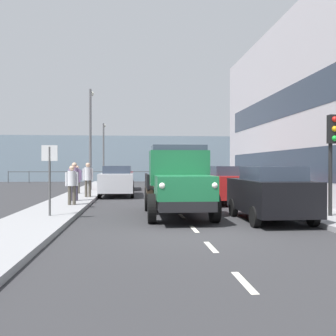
{
  "coord_description": "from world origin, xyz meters",
  "views": [
    {
      "loc": [
        1.64,
        9.91,
        1.76
      ],
      "look_at": [
        -0.38,
        -13.04,
        1.6
      ],
      "focal_mm": 41.01,
      "sensor_mm": 36.0,
      "label": 1
    }
  ],
  "objects_px": {
    "car_silver_oppositeside_0": "(117,180)",
    "pedestrian_with_bag": "(77,177)",
    "truck_vintage_green": "(178,182)",
    "pedestrian_near_railing": "(74,178)",
    "lamp_post_far": "(104,146)",
    "lamp_post_promenade": "(91,130)",
    "street_sign": "(50,168)",
    "car_maroon_oppositeside_1": "(121,177)",
    "car_white_kerbside_2": "(206,180)",
    "pedestrian_couple_b": "(88,177)",
    "car_red_kerbside_1": "(227,184)",
    "traffic_light_near": "(332,143)",
    "pedestrian_by_lamp": "(72,182)",
    "car_black_kerbside_near": "(270,193)",
    "car_navy_kerbside_3": "(193,177)"
  },
  "relations": [
    {
      "from": "lamp_post_promenade",
      "to": "car_maroon_oppositeside_1",
      "type": "bearing_deg",
      "value": -128.59
    },
    {
      "from": "car_navy_kerbside_3",
      "to": "pedestrian_near_railing",
      "type": "bearing_deg",
      "value": 55.36
    },
    {
      "from": "car_white_kerbside_2",
      "to": "car_silver_oppositeside_0",
      "type": "distance_m",
      "value": 5.25
    },
    {
      "from": "car_red_kerbside_1",
      "to": "traffic_light_near",
      "type": "xyz_separation_m",
      "value": [
        -1.99,
        5.73,
        1.58
      ]
    },
    {
      "from": "car_maroon_oppositeside_1",
      "to": "lamp_post_far",
      "type": "height_order",
      "value": "lamp_post_far"
    },
    {
      "from": "pedestrian_near_railing",
      "to": "street_sign",
      "type": "relative_size",
      "value": 0.77
    },
    {
      "from": "truck_vintage_green",
      "to": "pedestrian_near_railing",
      "type": "xyz_separation_m",
      "value": [
        4.2,
        -4.78,
        -0.0
      ]
    },
    {
      "from": "lamp_post_far",
      "to": "street_sign",
      "type": "xyz_separation_m",
      "value": [
        -0.26,
        24.96,
        -1.9
      ]
    },
    {
      "from": "truck_vintage_green",
      "to": "pedestrian_by_lamp",
      "type": "height_order",
      "value": "truck_vintage_green"
    },
    {
      "from": "car_navy_kerbside_3",
      "to": "pedestrian_with_bag",
      "type": "bearing_deg",
      "value": 36.32
    },
    {
      "from": "pedestrian_with_bag",
      "to": "car_navy_kerbside_3",
      "type": "bearing_deg",
      "value": -143.68
    },
    {
      "from": "lamp_post_promenade",
      "to": "lamp_post_far",
      "type": "relative_size",
      "value": 1.17
    },
    {
      "from": "car_navy_kerbside_3",
      "to": "lamp_post_promenade",
      "type": "relative_size",
      "value": 0.62
    },
    {
      "from": "car_white_kerbside_2",
      "to": "pedestrian_couple_b",
      "type": "xyz_separation_m",
      "value": [
        6.6,
        2.84,
        0.28
      ]
    },
    {
      "from": "car_maroon_oppositeside_1",
      "to": "street_sign",
      "type": "relative_size",
      "value": 1.95
    },
    {
      "from": "pedestrian_by_lamp",
      "to": "street_sign",
      "type": "bearing_deg",
      "value": 87.25
    },
    {
      "from": "car_black_kerbside_near",
      "to": "street_sign",
      "type": "height_order",
      "value": "street_sign"
    },
    {
      "from": "car_navy_kerbside_3",
      "to": "car_maroon_oppositeside_1",
      "type": "relative_size",
      "value": 0.94
    },
    {
      "from": "lamp_post_far",
      "to": "street_sign",
      "type": "relative_size",
      "value": 2.52
    },
    {
      "from": "pedestrian_with_bag",
      "to": "lamp_post_promenade",
      "type": "relative_size",
      "value": 0.24
    },
    {
      "from": "pedestrian_couple_b",
      "to": "pedestrian_with_bag",
      "type": "xyz_separation_m",
      "value": [
        0.91,
        -2.49,
        -0.09
      ]
    },
    {
      "from": "pedestrian_with_bag",
      "to": "lamp_post_far",
      "type": "bearing_deg",
      "value": -91.17
    },
    {
      "from": "car_red_kerbside_1",
      "to": "car_silver_oppositeside_0",
      "type": "distance_m",
      "value": 7.04
    },
    {
      "from": "lamp_post_promenade",
      "to": "street_sign",
      "type": "bearing_deg",
      "value": 90.81
    },
    {
      "from": "pedestrian_with_bag",
      "to": "car_maroon_oppositeside_1",
      "type": "bearing_deg",
      "value": -111.33
    },
    {
      "from": "car_black_kerbside_near",
      "to": "car_red_kerbside_1",
      "type": "bearing_deg",
      "value": -90.0
    },
    {
      "from": "car_silver_oppositeside_0",
      "to": "pedestrian_with_bag",
      "type": "xyz_separation_m",
      "value": [
        2.28,
        -0.15,
        0.19
      ]
    },
    {
      "from": "truck_vintage_green",
      "to": "car_red_kerbside_1",
      "type": "height_order",
      "value": "truck_vintage_green"
    },
    {
      "from": "pedestrian_with_bag",
      "to": "traffic_light_near",
      "type": "relative_size",
      "value": 0.5
    },
    {
      "from": "car_maroon_oppositeside_1",
      "to": "traffic_light_near",
      "type": "distance_m",
      "value": 18.03
    },
    {
      "from": "pedestrian_with_bag",
      "to": "street_sign",
      "type": "distance_m",
      "value": 9.77
    },
    {
      "from": "truck_vintage_green",
      "to": "street_sign",
      "type": "distance_m",
      "value": 4.23
    },
    {
      "from": "car_maroon_oppositeside_1",
      "to": "pedestrian_with_bag",
      "type": "distance_m",
      "value": 6.28
    },
    {
      "from": "truck_vintage_green",
      "to": "lamp_post_far",
      "type": "distance_m",
      "value": 25.07
    },
    {
      "from": "truck_vintage_green",
      "to": "lamp_post_promenade",
      "type": "bearing_deg",
      "value": -71.15
    },
    {
      "from": "car_navy_kerbside_3",
      "to": "car_silver_oppositeside_0",
      "type": "height_order",
      "value": "same"
    },
    {
      "from": "car_red_kerbside_1",
      "to": "pedestrian_couple_b",
      "type": "xyz_separation_m",
      "value": [
        6.6,
        -2.38,
        0.28
      ]
    },
    {
      "from": "car_navy_kerbside_3",
      "to": "street_sign",
      "type": "height_order",
      "value": "street_sign"
    },
    {
      "from": "car_maroon_oppositeside_1",
      "to": "lamp_post_promenade",
      "type": "relative_size",
      "value": 0.66
    },
    {
      "from": "car_black_kerbside_near",
      "to": "traffic_light_near",
      "type": "relative_size",
      "value": 1.19
    },
    {
      "from": "pedestrian_with_bag",
      "to": "street_sign",
      "type": "xyz_separation_m",
      "value": [
        -0.57,
        9.73,
        0.6
      ]
    },
    {
      "from": "pedestrian_couple_b",
      "to": "lamp_post_promenade",
      "type": "distance_m",
      "value": 6.65
    },
    {
      "from": "car_silver_oppositeside_0",
      "to": "pedestrian_with_bag",
      "type": "bearing_deg",
      "value": -3.74
    },
    {
      "from": "car_red_kerbside_1",
      "to": "pedestrian_by_lamp",
      "type": "distance_m",
      "value": 6.95
    },
    {
      "from": "traffic_light_near",
      "to": "pedestrian_by_lamp",
      "type": "bearing_deg",
      "value": -25.72
    },
    {
      "from": "street_sign",
      "to": "car_black_kerbside_near",
      "type": "bearing_deg",
      "value": 173.62
    },
    {
      "from": "car_black_kerbside_near",
      "to": "pedestrian_with_bag",
      "type": "height_order",
      "value": "pedestrian_with_bag"
    },
    {
      "from": "pedestrian_with_bag",
      "to": "lamp_post_far",
      "type": "height_order",
      "value": "lamp_post_far"
    },
    {
      "from": "lamp_post_promenade",
      "to": "car_silver_oppositeside_0",
      "type": "bearing_deg",
      "value": 117.75
    },
    {
      "from": "car_white_kerbside_2",
      "to": "car_red_kerbside_1",
      "type": "bearing_deg",
      "value": 90.0
    }
  ]
}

